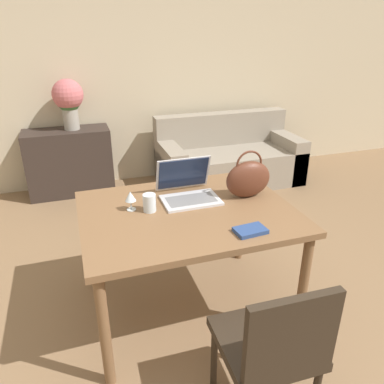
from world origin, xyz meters
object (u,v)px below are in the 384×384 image
wine_glass (130,197)px  flower_vase (68,99)px  handbag (248,179)px  chair (273,345)px  couch (228,160)px  drinking_glass (149,203)px  laptop (187,187)px

wine_glass → flower_vase: flower_vase is taller
handbag → chair: bearing=-108.6°
couch → drinking_glass: (-1.42, -2.00, 0.54)m
couch → chair: bearing=-109.9°
handbag → wine_glass: bearing=176.4°
laptop → drinking_glass: (-0.29, -0.13, -0.01)m
laptop → flower_vase: bearing=107.4°
laptop → flower_vase: (-0.67, 2.14, 0.26)m
wine_glass → flower_vase: bearing=97.1°
couch → laptop: (-1.13, -1.87, 0.55)m
couch → handbag: bearing=-110.5°
handbag → flower_vase: (-1.06, 2.27, 0.19)m
chair → laptop: (-0.06, 1.11, 0.34)m
couch → flower_vase: size_ratio=3.15×
drinking_glass → flower_vase: flower_vase is taller
wine_glass → flower_vase: (-0.28, 2.22, 0.23)m
chair → drinking_glass: bearing=111.0°
chair → laptop: 1.16m
couch → wine_glass: 2.54m
handbag → flower_vase: 2.51m
laptop → wine_glass: (-0.39, -0.08, 0.02)m
chair → wine_glass: (-0.45, 1.03, 0.36)m
laptop → handbag: (0.38, -0.13, 0.06)m
handbag → laptop: bearing=161.6°
couch → handbag: size_ratio=5.30×
laptop → drinking_glass: laptop is taller
wine_glass → drinking_glass: bearing=-25.2°
drinking_glass → flower_vase: (-0.38, 2.27, 0.27)m
wine_glass → handbag: bearing=-3.6°
drinking_glass → flower_vase: bearing=99.6°
drinking_glass → flower_vase: size_ratio=0.20×
chair → handbag: (0.33, 0.98, 0.40)m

